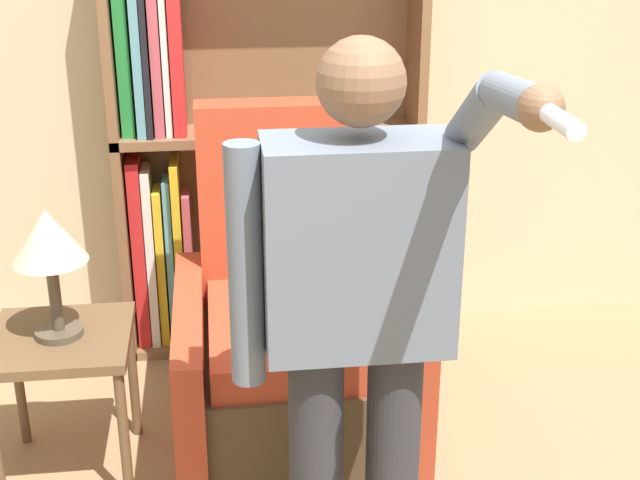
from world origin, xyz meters
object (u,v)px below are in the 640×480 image
object	(u,v)px
armchair	(292,351)
person_standing	(357,311)
table_lamp	(48,243)
side_table	(62,357)
bookcase	(229,141)

from	to	relation	value
armchair	person_standing	distance (m)	1.05
armchair	table_lamp	world-z (taller)	armchair
side_table	table_lamp	xyz separation A→B (m)	(-0.00, 0.00, 0.43)
bookcase	armchair	world-z (taller)	bookcase
bookcase	table_lamp	bearing A→B (deg)	-123.37
bookcase	table_lamp	world-z (taller)	bookcase
side_table	table_lamp	distance (m)	0.43
table_lamp	side_table	bearing A→B (deg)	-33.69
person_standing	side_table	world-z (taller)	person_standing
side_table	person_standing	bearing A→B (deg)	-40.35
armchair	bookcase	bearing A→B (deg)	102.59
bookcase	person_standing	world-z (taller)	bookcase
armchair	table_lamp	bearing A→B (deg)	-172.35
person_standing	table_lamp	bearing A→B (deg)	139.65
armchair	side_table	bearing A→B (deg)	-172.35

